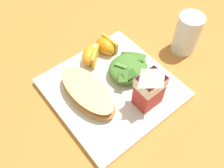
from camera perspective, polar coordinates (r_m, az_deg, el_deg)
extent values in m
plane|color=#C67A33|center=(0.58, 0.00, -1.48)|extent=(3.00, 3.00, 0.00)
cube|color=white|center=(0.58, 0.00, -1.04)|extent=(0.28, 0.28, 0.02)
ellipsoid|color=#B77F42|center=(0.55, -5.91, -2.23)|extent=(0.09, 0.17, 0.03)
ellipsoid|color=maroon|center=(0.54, -6.01, -1.60)|extent=(0.08, 0.16, 0.01)
ellipsoid|color=#EAD184|center=(0.53, -6.07, -1.18)|extent=(0.08, 0.17, 0.01)
ellipsoid|color=#4C8433|center=(0.58, 3.90, 3.73)|extent=(0.10, 0.09, 0.04)
cube|color=#4C8433|center=(0.58, 6.48, 6.52)|extent=(0.03, 0.04, 0.01)
cube|color=#336023|center=(0.55, 4.19, 2.22)|extent=(0.03, 0.03, 0.01)
cube|color=#5B8E3D|center=(0.56, 2.53, 4.59)|extent=(0.03, 0.04, 0.01)
cube|color=#5B8E3D|center=(0.56, 3.77, 3.47)|extent=(0.04, 0.04, 0.01)
cube|color=#336023|center=(0.60, 3.47, 6.85)|extent=(0.04, 0.04, 0.01)
cube|color=#4C8433|center=(0.58, 6.20, 5.06)|extent=(0.04, 0.04, 0.01)
cube|color=#4C8433|center=(0.54, 2.77, 1.93)|extent=(0.04, 0.04, 0.02)
cube|color=#B7332D|center=(0.51, 8.91, -1.63)|extent=(0.06, 0.04, 0.09)
cube|color=white|center=(0.49, 9.37, 0.39)|extent=(0.06, 0.05, 0.03)
pyramid|color=white|center=(0.47, 9.75, 2.10)|extent=(0.06, 0.04, 0.02)
ellipsoid|color=orange|center=(0.63, -1.62, 9.08)|extent=(0.04, 0.06, 0.04)
cube|color=gold|center=(0.64, -0.50, 9.77)|extent=(0.01, 0.06, 0.03)
ellipsoid|color=orange|center=(0.61, -5.44, 6.87)|extent=(0.07, 0.07, 0.04)
cube|color=gold|center=(0.61, -3.95, 6.66)|extent=(0.05, 0.04, 0.03)
cylinder|color=silver|center=(0.66, 17.59, 11.42)|extent=(0.07, 0.07, 0.11)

